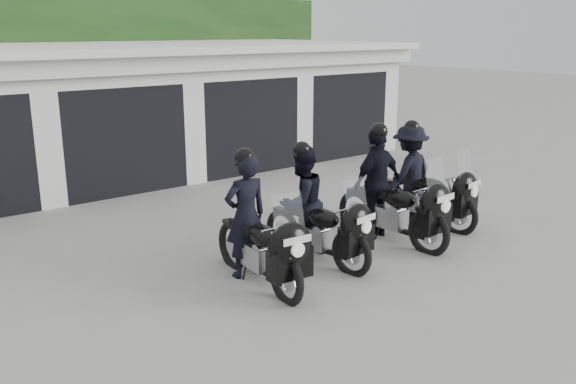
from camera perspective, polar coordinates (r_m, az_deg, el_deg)
ground at (r=8.54m, az=0.76°, el=-7.87°), size 80.00×80.00×0.00m
garage_block at (r=15.12m, az=-18.94°, el=7.04°), size 16.40×6.80×2.96m
background_vegetation at (r=19.76m, az=-23.13°, el=12.29°), size 20.00×3.90×5.80m
police_bike_a at (r=8.09m, az=-2.93°, el=-3.62°), size 0.74×2.14×1.86m
police_bike_b at (r=8.91m, az=2.11°, el=-1.69°), size 0.88×2.07×1.81m
police_bike_c at (r=9.87m, az=9.14°, el=0.17°), size 1.09×2.24×1.94m
police_bike_d at (r=10.85m, az=11.99°, el=1.22°), size 1.18×2.13×1.86m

